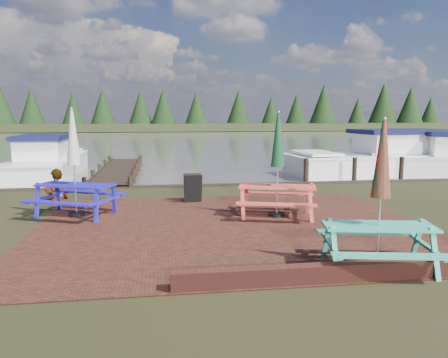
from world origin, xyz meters
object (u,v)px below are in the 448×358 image
boat_near (381,160)px  picnic_table_blue (75,179)px  picnic_table_teal (379,218)px  jetty (119,170)px  boat_far (446,162)px  person (55,169)px  picnic_table_red (277,181)px  boat_jetty (48,163)px  chalkboard (193,188)px

boat_near → picnic_table_blue: bearing=115.3°
picnic_table_teal → jetty: (-5.48, 13.41, -0.77)m
boat_far → person: bearing=122.3°
boat_far → picnic_table_red: bearing=144.0°
jetty → boat_jetty: bearing=175.1°
picnic_table_blue → jetty: 8.71m
chalkboard → person: 4.22m
picnic_table_teal → boat_near: size_ratio=0.29×
picnic_table_teal → chalkboard: (-2.66, 6.09, -0.45)m
picnic_table_blue → jetty: (0.27, 8.67, -0.84)m
jetty → person: (-1.26, -6.38, 0.83)m
picnic_table_red → chalkboard: size_ratio=3.14×
jetty → boat_jetty: (-3.10, 0.27, 0.31)m
picnic_table_red → boat_near: 11.21m
person → picnic_table_blue: bearing=89.1°
picnic_table_teal → boat_jetty: size_ratio=0.34×
jetty → person: size_ratio=4.79×
picnic_table_blue → boat_jetty: (-2.84, 8.93, -0.53)m
chalkboard → boat_jetty: (-5.92, 7.59, -0.01)m
picnic_table_teal → boat_near: picnic_table_teal is taller
boat_jetty → picnic_table_blue: bearing=-74.1°
picnic_table_teal → jetty: size_ratio=0.28×
picnic_table_teal → jetty: bearing=123.5°
chalkboard → boat_jetty: boat_jetty is taller
picnic_table_red → boat_far: size_ratio=0.35×
picnic_table_teal → boat_far: 14.70m
picnic_table_teal → boat_far: size_ratio=0.33×
jetty → boat_near: boat_near is taller
picnic_table_red → picnic_table_blue: bearing=-172.6°
picnic_table_blue → boat_jetty: bearing=132.2°
jetty → person: bearing=-101.2°
picnic_table_red → picnic_table_blue: size_ratio=0.97×
picnic_table_blue → person: picnic_table_blue is taller
picnic_table_red → picnic_table_blue: (-5.06, 0.82, 0.03)m
boat_jetty → picnic_table_teal: bearing=-59.6°
boat_jetty → boat_far: bearing=-8.9°
picnic_table_teal → chalkboard: 6.66m
boat_far → picnic_table_blue: bearing=130.9°
picnic_table_red → boat_near: bearing=66.0°
chalkboard → boat_jetty: size_ratio=0.12×
boat_near → person: boat_near is taller
picnic_table_teal → boat_jetty: 16.15m
picnic_table_blue → boat_far: bearing=48.7°
picnic_table_teal → picnic_table_red: (-0.68, 3.92, 0.05)m
jetty → person: person is taller
person → picnic_table_red: bearing=128.4°
picnic_table_teal → chalkboard: size_ratio=2.98×
picnic_table_blue → boat_jetty: 9.39m
picnic_table_red → boat_jetty: picnic_table_red is taller
boat_jetty → person: person is taller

